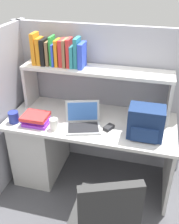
# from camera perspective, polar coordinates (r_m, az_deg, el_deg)

# --- Properties ---
(ground_plane) EXTENTS (8.00, 8.00, 0.00)m
(ground_plane) POSITION_cam_1_polar(r_m,az_deg,el_deg) (2.96, 0.25, -13.94)
(ground_plane) COLOR #4C4C51
(desk) EXTENTS (1.60, 0.70, 0.73)m
(desk) POSITION_cam_1_polar(r_m,az_deg,el_deg) (2.79, -7.53, -6.43)
(desk) COLOR silver
(desk) RESTS_ON ground_plane
(cubicle_partition_rear) EXTENTS (1.84, 0.05, 1.55)m
(cubicle_partition_rear) POSITION_cam_1_polar(r_m,az_deg,el_deg) (2.81, 2.22, 2.91)
(cubicle_partition_rear) COLOR #9E9EA8
(cubicle_partition_rear) RESTS_ON ground_plane
(cubicle_partition_left) EXTENTS (0.05, 1.06, 1.55)m
(cubicle_partition_left) POSITION_cam_1_polar(r_m,az_deg,el_deg) (2.75, -17.38, 0.88)
(cubicle_partition_left) COLOR #9E9EA8
(cubicle_partition_left) RESTS_ON ground_plane
(overhead_hutch) EXTENTS (1.44, 0.28, 0.45)m
(overhead_hutch) POSITION_cam_1_polar(r_m,az_deg,el_deg) (2.52, 1.45, 7.34)
(overhead_hutch) COLOR beige
(overhead_hutch) RESTS_ON desk
(reference_books_on_shelf) EXTENTS (0.51, 0.17, 0.30)m
(reference_books_on_shelf) POSITION_cam_1_polar(r_m,az_deg,el_deg) (2.55, -6.74, 12.77)
(reference_books_on_shelf) COLOR orange
(reference_books_on_shelf) RESTS_ON overhead_hutch
(laptop) EXTENTS (0.37, 0.34, 0.22)m
(laptop) POSITION_cam_1_polar(r_m,az_deg,el_deg) (2.39, -1.43, -2.10)
(laptop) COLOR #B7BABF
(laptop) RESTS_ON desk
(backpack) EXTENTS (0.30, 0.23, 0.28)m
(backpack) POSITION_cam_1_polar(r_m,az_deg,el_deg) (2.27, 12.19, -2.31)
(backpack) COLOR navy
(backpack) RESTS_ON desk
(computer_mouse) EXTENTS (0.10, 0.12, 0.03)m
(computer_mouse) POSITION_cam_1_polar(r_m,az_deg,el_deg) (2.38, 4.21, -3.39)
(computer_mouse) COLOR #262628
(computer_mouse) RESTS_ON desk
(paper_cup) EXTENTS (0.08, 0.08, 0.10)m
(paper_cup) POSITION_cam_1_polar(r_m,az_deg,el_deg) (2.38, -7.78, -2.61)
(paper_cup) COLOR white
(paper_cup) RESTS_ON desk
(snack_canister) EXTENTS (0.10, 0.10, 0.11)m
(snack_canister) POSITION_cam_1_polar(r_m,az_deg,el_deg) (2.55, -16.21, -1.09)
(snack_canister) COLOR navy
(snack_canister) RESTS_ON desk
(desk_book_stack) EXTENTS (0.26, 0.20, 0.09)m
(desk_book_stack) POSITION_cam_1_polar(r_m,az_deg,el_deg) (2.48, -11.65, -1.52)
(desk_book_stack) COLOR purple
(desk_book_stack) RESTS_ON desk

